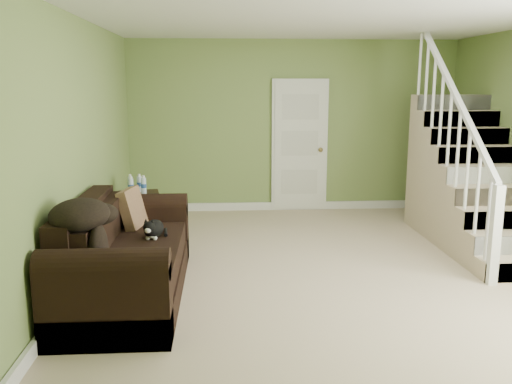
{
  "coord_description": "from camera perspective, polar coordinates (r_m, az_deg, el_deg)",
  "views": [
    {
      "loc": [
        -1.08,
        -5.54,
        1.95
      ],
      "look_at": [
        -0.72,
        0.29,
        0.78
      ],
      "focal_mm": 38.0,
      "sensor_mm": 36.0,
      "label": 1
    }
  ],
  "objects": [
    {
      "name": "sofa",
      "position": [
        5.2,
        -13.83,
        -7.02
      ],
      "size": [
        0.97,
        2.26,
        0.89
      ],
      "color": "black",
      "rests_on": "floor"
    },
    {
      "name": "staircase",
      "position": [
        7.32,
        21.41,
        0.27
      ],
      "size": [
        1.0,
        2.51,
        2.82
      ],
      "color": "#C2AB8C",
      "rests_on": "floor"
    },
    {
      "name": "throw_blanket",
      "position": [
        4.53,
        -18.07,
        -2.29
      ],
      "size": [
        0.59,
        0.7,
        0.25
      ],
      "primitive_type": "ellipsoid",
      "rotation": [
        0.0,
        0.0,
        0.23
      ],
      "color": "black",
      "rests_on": "sofa"
    },
    {
      "name": "cat",
      "position": [
        5.33,
        -10.71,
        -3.85
      ],
      "size": [
        0.22,
        0.47,
        0.23
      ],
      "rotation": [
        0.0,
        0.0,
        -0.15
      ],
      "color": "black",
      "rests_on": "sofa"
    },
    {
      "name": "baseboard_back",
      "position": [
        8.54,
        3.83,
        -1.44
      ],
      "size": [
        5.0,
        0.04,
        0.12
      ],
      "primitive_type": "cube",
      "color": "white",
      "rests_on": "floor"
    },
    {
      "name": "banana",
      "position": [
        4.79,
        -11.05,
        -6.3
      ],
      "size": [
        0.15,
        0.21,
        0.06
      ],
      "primitive_type": "ellipsoid",
      "rotation": [
        0.0,
        0.0,
        0.51
      ],
      "color": "yellow",
      "rests_on": "sofa"
    },
    {
      "name": "wall_front",
      "position": [
        3.06,
        17.29,
        -1.41
      ],
      "size": [
        5.0,
        0.04,
        2.6
      ],
      "primitive_type": "cube",
      "color": "#78924E",
      "rests_on": "floor"
    },
    {
      "name": "side_table",
      "position": [
        6.99,
        -12.16,
        -2.46
      ],
      "size": [
        0.57,
        0.57,
        0.83
      ],
      "rotation": [
        0.0,
        0.0,
        0.16
      ],
      "color": "black",
      "rests_on": "floor"
    },
    {
      "name": "ceiling",
      "position": [
        5.68,
        7.86,
        17.84
      ],
      "size": [
        5.0,
        5.5,
        0.01
      ],
      "primitive_type": "cube",
      "color": "white",
      "rests_on": "wall_back"
    },
    {
      "name": "throw_pillow",
      "position": [
        5.76,
        -12.88,
        -1.68
      ],
      "size": [
        0.27,
        0.44,
        0.43
      ],
      "primitive_type": "cube",
      "rotation": [
        0.0,
        -0.24,
        -0.19
      ],
      "color": "#492D1D",
      "rests_on": "sofa"
    },
    {
      "name": "door",
      "position": [
        8.38,
        4.61,
        4.86
      ],
      "size": [
        0.86,
        0.12,
        2.02
      ],
      "color": "white",
      "rests_on": "floor"
    },
    {
      "name": "wall_back",
      "position": [
        8.38,
        3.92,
        6.89
      ],
      "size": [
        5.0,
        0.04,
        2.6
      ],
      "primitive_type": "cube",
      "color": "#78924E",
      "rests_on": "floor"
    },
    {
      "name": "wall_left",
      "position": [
        5.75,
        -17.82,
        4.34
      ],
      "size": [
        0.04,
        5.5,
        2.6
      ],
      "primitive_type": "cube",
      "color": "#78924E",
      "rests_on": "floor"
    },
    {
      "name": "floor",
      "position": [
        5.97,
        7.18,
        -7.79
      ],
      "size": [
        5.0,
        5.5,
        0.01
      ],
      "primitive_type": "cube",
      "color": "#C2AB8C",
      "rests_on": "ground"
    },
    {
      "name": "baseboard_left",
      "position": [
        6.01,
        -16.83,
        -7.46
      ],
      "size": [
        0.04,
        5.5,
        0.12
      ],
      "primitive_type": "cube",
      "color": "white",
      "rests_on": "floor"
    }
  ]
}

